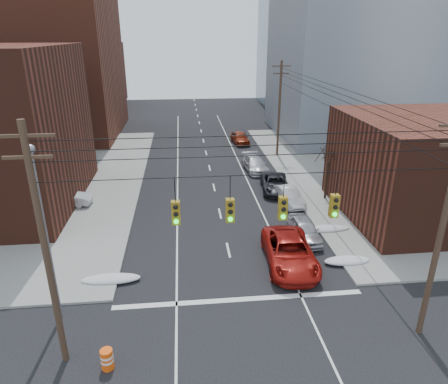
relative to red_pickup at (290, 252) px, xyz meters
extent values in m
cube|color=brown|center=(-27.67, 38.18, 14.11)|extent=(24.00, 20.00, 30.00)
cube|color=#472015|center=(-29.67, 64.18, 5.11)|extent=(22.00, 18.00, 12.00)
cube|color=gray|center=(18.33, 34.18, 11.61)|extent=(22.00, 20.00, 25.00)
cube|color=gray|center=(20.33, 60.18, 10.11)|extent=(20.00, 18.00, 22.00)
cylinder|color=#473323|center=(-12.17, -6.82, 4.61)|extent=(0.28, 0.28, 11.00)
cube|color=#473323|center=(-12.17, -6.82, 9.51)|extent=(2.20, 0.12, 0.12)
cube|color=#473323|center=(-12.17, -6.82, 8.71)|extent=(1.80, 0.12, 0.12)
cylinder|color=#473323|center=(4.83, -6.82, 4.61)|extent=(0.28, 0.28, 11.00)
cylinder|color=#473323|center=(4.83, 24.18, 4.61)|extent=(0.28, 0.28, 11.00)
cube|color=#473323|center=(4.83, 24.18, 9.51)|extent=(2.20, 0.12, 0.12)
cube|color=#473323|center=(4.83, 24.18, 8.71)|extent=(1.80, 0.12, 0.12)
cylinder|color=black|center=(-3.67, -6.82, 7.71)|extent=(17.00, 0.04, 0.04)
cylinder|color=black|center=(-6.87, -6.82, 7.21)|extent=(0.03, 0.03, 1.00)
cube|color=olive|center=(-6.87, -6.82, 6.21)|extent=(0.35, 0.30, 1.00)
sphere|color=black|center=(-6.87, -6.99, 6.53)|extent=(0.20, 0.20, 0.20)
sphere|color=black|center=(-6.87, -6.99, 6.21)|extent=(0.20, 0.20, 0.20)
sphere|color=#0CE526|center=(-6.87, -6.99, 5.89)|extent=(0.20, 0.20, 0.20)
cylinder|color=black|center=(-4.67, -6.82, 7.21)|extent=(0.03, 0.03, 1.00)
cube|color=olive|center=(-4.67, -6.82, 6.21)|extent=(0.35, 0.30, 1.00)
sphere|color=black|center=(-4.67, -6.99, 6.53)|extent=(0.20, 0.20, 0.20)
sphere|color=black|center=(-4.67, -6.99, 6.21)|extent=(0.20, 0.20, 0.20)
sphere|color=#0CE526|center=(-4.67, -6.99, 5.89)|extent=(0.20, 0.20, 0.20)
cylinder|color=black|center=(-2.47, -6.82, 7.21)|extent=(0.03, 0.03, 1.00)
cube|color=olive|center=(-2.47, -6.82, 6.21)|extent=(0.35, 0.30, 1.00)
sphere|color=black|center=(-2.47, -6.99, 6.53)|extent=(0.20, 0.20, 0.20)
sphere|color=black|center=(-2.47, -6.99, 6.21)|extent=(0.20, 0.20, 0.20)
sphere|color=#0CE526|center=(-2.47, -6.99, 5.89)|extent=(0.20, 0.20, 0.20)
cylinder|color=black|center=(-0.27, -6.82, 7.21)|extent=(0.03, 0.03, 1.00)
cube|color=olive|center=(-0.27, -6.82, 6.21)|extent=(0.35, 0.30, 1.00)
sphere|color=black|center=(-0.27, -6.99, 6.53)|extent=(0.20, 0.20, 0.20)
sphere|color=black|center=(-0.27, -6.99, 6.21)|extent=(0.20, 0.20, 0.20)
sphere|color=#0CE526|center=(-0.27, -6.99, 5.89)|extent=(0.20, 0.20, 0.20)
cylinder|color=gray|center=(-13.17, -3.82, 3.61)|extent=(0.18, 0.18, 9.00)
sphere|color=gray|center=(-13.17, -3.82, 8.21)|extent=(0.44, 0.44, 0.44)
cylinder|color=black|center=(5.93, 10.18, 0.86)|extent=(0.20, 0.20, 3.50)
cylinder|color=black|center=(6.32, 10.30, 3.18)|extent=(0.27, 0.82, 1.19)
cylinder|color=black|center=(6.16, 10.76, 3.26)|extent=(1.17, 0.54, 1.38)
cylinder|color=black|center=(5.50, 10.92, 3.30)|extent=(1.44, 1.00, 1.48)
cylinder|color=black|center=(5.54, 10.24, 3.18)|extent=(0.17, 0.84, 1.19)
cylinder|color=black|center=(5.48, 9.77, 3.26)|extent=(0.82, 0.99, 1.40)
cylinder|color=black|center=(6.00, 9.33, 3.30)|extent=(1.74, 0.21, 1.43)
cylinder|color=black|center=(6.26, 9.96, 3.18)|extent=(0.48, 0.73, 1.20)
ellipsoid|color=silver|center=(-11.07, -0.82, -0.68)|extent=(3.50, 1.08, 0.42)
ellipsoid|color=silver|center=(3.73, -0.32, -0.68)|extent=(3.00, 1.08, 0.42)
ellipsoid|color=silver|center=(3.73, 4.18, -0.68)|extent=(4.00, 1.08, 0.42)
imported|color=maroon|center=(0.00, 0.00, 0.00)|extent=(3.35, 6.60, 1.79)
imported|color=#BCBCC1|center=(1.95, 3.25, -0.15)|extent=(1.78, 4.40, 1.50)
imported|color=silver|center=(2.49, 9.58, -0.19)|extent=(2.01, 4.45, 1.42)
imported|color=black|center=(1.96, 12.68, -0.15)|extent=(3.04, 5.58, 1.48)
imported|color=silver|center=(1.13, 18.72, -0.14)|extent=(2.46, 5.30, 1.50)
imported|color=maroon|center=(1.13, 30.23, -0.10)|extent=(2.38, 4.84, 1.59)
imported|color=black|center=(1.13, 30.54, -0.20)|extent=(1.90, 4.33, 1.38)
imported|color=silver|center=(-16.54, 10.90, -0.06)|extent=(4.25, 1.72, 1.37)
imported|color=silver|center=(-18.24, 21.09, -0.11)|extent=(4.97, 3.20, 1.28)
imported|color=black|center=(-20.54, 11.23, -0.07)|extent=(4.65, 1.90, 1.35)
imported|color=silver|center=(-23.20, 14.43, -0.01)|extent=(4.51, 2.36, 1.46)
cylinder|color=#FC520D|center=(-10.17, -7.54, -0.40)|extent=(0.71, 0.71, 0.99)
cylinder|color=white|center=(-10.17, -7.54, -0.20)|extent=(0.73, 0.73, 0.12)
cylinder|color=white|center=(-10.17, -7.54, -0.45)|extent=(0.73, 0.73, 0.12)
camera|label=1|loc=(-6.47, -21.56, 12.94)|focal=32.00mm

